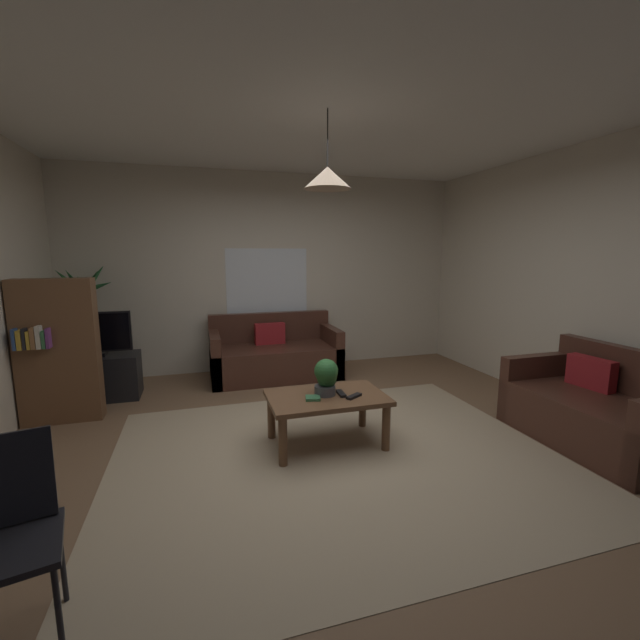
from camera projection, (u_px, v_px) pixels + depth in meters
name	position (u px, v px, depth m)	size (l,w,h in m)	color
floor	(330.00, 447.00, 3.51)	(5.42, 5.22, 0.02)	brown
rug	(338.00, 457.00, 3.32)	(3.52, 2.87, 0.01)	tan
wall_back	(272.00, 273.00, 5.79)	(5.54, 0.06, 2.72)	beige
wall_right	(593.00, 281.00, 4.07)	(0.06, 5.22, 2.72)	beige
ceiling	(332.00, 104.00, 3.07)	(5.42, 5.22, 0.02)	white
window_pane	(267.00, 291.00, 5.77)	(1.14, 0.01, 1.18)	white
couch_under_window	(275.00, 356.00, 5.46)	(1.66, 0.83, 0.82)	#47281E
couch_right_side	(597.00, 412.00, 3.54)	(0.83, 1.36, 0.82)	#47281E
coffee_table	(327.00, 403.00, 3.50)	(0.99, 0.63, 0.44)	brown
book_on_table_0	(313.00, 398.00, 3.39)	(0.12, 0.11, 0.02)	#387247
remote_on_table_0	(341.00, 393.00, 3.50)	(0.05, 0.16, 0.02)	black
remote_on_table_1	(354.00, 396.00, 3.43)	(0.05, 0.16, 0.02)	black
potted_plant_on_table	(326.00, 376.00, 3.48)	(0.20, 0.22, 0.31)	#4C4C51
tv_stand	(97.00, 377.00, 4.62)	(0.90, 0.44, 0.50)	black
tv	(92.00, 334.00, 4.51)	(0.79, 0.16, 0.50)	black
potted_palm_corner	(86.00, 330.00, 4.91)	(0.73, 0.85, 1.54)	#4C4C51
bookshelf_corner	(58.00, 351.00, 3.94)	(0.70, 0.31, 1.40)	brown
folding_chair	(6.00, 529.00, 1.70)	(0.48, 0.50, 0.87)	black
pendant_lamp	(327.00, 178.00, 3.20)	(0.38, 0.38, 0.59)	black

